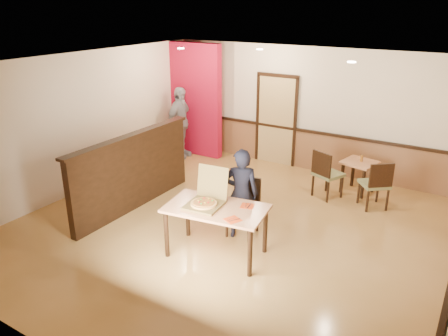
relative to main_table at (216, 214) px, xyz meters
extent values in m
plane|color=tan|center=(-0.23, 0.80, -0.70)|extent=(7.00, 7.00, 0.00)
plane|color=black|center=(-0.23, 0.80, 2.10)|extent=(7.00, 7.00, 0.00)
plane|color=beige|center=(-0.23, 4.30, 0.70)|extent=(7.00, 0.00, 7.00)
plane|color=beige|center=(-3.73, 0.80, 0.70)|extent=(0.00, 7.00, 7.00)
cube|color=brown|center=(-0.23, 4.27, -0.25)|extent=(7.00, 0.04, 0.90)
cube|color=black|center=(-0.23, 4.25, 0.22)|extent=(7.00, 0.06, 0.06)
cube|color=tan|center=(-1.03, 4.26, 0.35)|extent=(0.90, 0.06, 2.10)
cube|color=black|center=(-2.23, 0.60, 0.00)|extent=(0.14, 3.00, 1.40)
cube|color=black|center=(-2.23, 0.60, 0.72)|extent=(0.20, 3.10, 0.05)
cube|color=#A00B28|center=(-3.13, 3.80, 0.70)|extent=(1.60, 0.20, 2.78)
cylinder|color=beige|center=(-2.53, 2.60, 2.08)|extent=(0.14, 0.14, 0.02)
cylinder|color=beige|center=(-1.03, 3.30, 2.08)|extent=(0.14, 0.14, 0.02)
cylinder|color=beige|center=(1.17, 2.30, 2.08)|extent=(0.14, 0.14, 0.02)
cube|color=tan|center=(0.00, 0.00, 0.09)|extent=(1.63, 1.09, 0.04)
cylinder|color=black|center=(-0.61, -0.45, -0.31)|extent=(0.07, 0.07, 0.77)
cylinder|color=black|center=(-0.72, 0.24, -0.31)|extent=(0.07, 0.07, 0.77)
cylinder|color=black|center=(0.72, -0.24, -0.31)|extent=(0.07, 0.07, 0.77)
cylinder|color=black|center=(0.61, 0.45, -0.31)|extent=(0.07, 0.07, 0.77)
cube|color=olive|center=(0.03, 0.76, -0.22)|extent=(0.54, 0.54, 0.06)
cube|color=black|center=(0.00, 0.98, 0.04)|extent=(0.46, 0.10, 0.46)
cylinder|color=black|center=(-0.14, 0.54, -0.49)|extent=(0.05, 0.05, 0.42)
cylinder|color=black|center=(-0.19, 0.93, -0.49)|extent=(0.05, 0.05, 0.42)
cylinder|color=black|center=(0.26, 0.59, -0.49)|extent=(0.05, 0.05, 0.42)
cylinder|color=black|center=(0.20, 0.99, -0.49)|extent=(0.05, 0.05, 0.42)
cube|color=olive|center=(0.74, 2.98, -0.21)|extent=(0.64, 0.64, 0.06)
cube|color=black|center=(0.65, 2.78, 0.05)|extent=(0.45, 0.22, 0.47)
cylinder|color=black|center=(1.00, 3.09, -0.49)|extent=(0.05, 0.05, 0.42)
cylinder|color=black|center=(0.84, 2.72, -0.49)|extent=(0.05, 0.05, 0.42)
cylinder|color=black|center=(0.63, 3.25, -0.49)|extent=(0.05, 0.05, 0.42)
cylinder|color=black|center=(0.47, 2.88, -0.49)|extent=(0.05, 0.05, 0.42)
cube|color=olive|center=(1.64, 2.98, -0.22)|extent=(0.67, 0.67, 0.06)
cube|color=black|center=(1.78, 2.82, 0.03)|extent=(0.38, 0.32, 0.45)
cylinder|color=black|center=(1.66, 3.26, -0.49)|extent=(0.05, 0.05, 0.41)
cylinder|color=black|center=(1.91, 2.96, -0.49)|extent=(0.05, 0.05, 0.41)
cylinder|color=black|center=(1.36, 3.01, -0.49)|extent=(0.05, 0.05, 0.41)
cylinder|color=black|center=(1.61, 2.71, -0.49)|extent=(0.05, 0.05, 0.41)
cube|color=tan|center=(1.19, 3.53, -0.05)|extent=(0.73, 0.73, 0.04)
cylinder|color=black|center=(0.92, 3.35, -0.39)|extent=(0.07, 0.07, 0.63)
cylinder|color=black|center=(1.01, 3.81, -0.39)|extent=(0.07, 0.07, 0.63)
cylinder|color=black|center=(1.37, 3.26, -0.39)|extent=(0.07, 0.07, 0.63)
cylinder|color=black|center=(1.46, 3.71, -0.39)|extent=(0.07, 0.07, 0.63)
imported|color=black|center=(0.04, 0.68, 0.07)|extent=(0.67, 0.58, 1.55)
imported|color=#93949B|center=(-3.23, 3.38, 0.19)|extent=(0.49, 1.06, 1.78)
cube|color=brown|center=(-0.17, -0.08, 0.13)|extent=(0.57, 0.57, 0.04)
cube|color=brown|center=(-0.20, 0.22, 0.40)|extent=(0.52, 0.16, 0.51)
cylinder|color=#F4B458|center=(-0.17, -0.08, 0.16)|extent=(0.47, 0.47, 0.03)
cube|color=red|center=(0.42, -0.22, 0.11)|extent=(0.27, 0.27, 0.00)
cylinder|color=white|center=(0.39, -0.22, 0.12)|extent=(0.08, 0.16, 0.01)
cube|color=white|center=(0.45, -0.22, 0.12)|extent=(0.09, 0.18, 0.00)
cube|color=red|center=(0.38, 0.28, 0.11)|extent=(0.25, 0.25, 0.00)
cylinder|color=white|center=(0.35, 0.28, 0.12)|extent=(0.06, 0.17, 0.01)
cube|color=white|center=(0.41, 0.28, 0.12)|extent=(0.07, 0.18, 0.00)
cylinder|color=#8F561A|center=(1.21, 3.57, 0.03)|extent=(0.05, 0.05, 0.13)
camera|label=1|loc=(3.21, -4.97, 3.01)|focal=35.00mm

